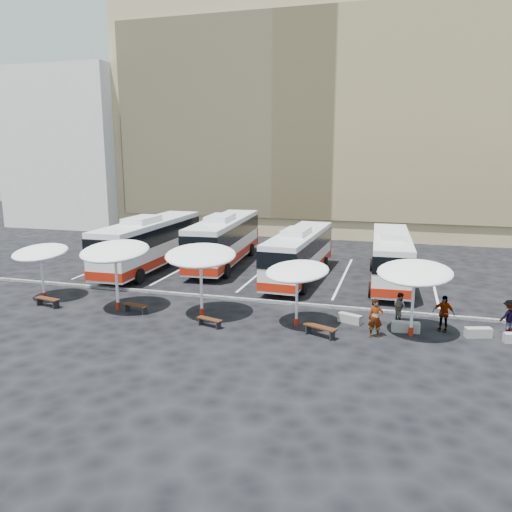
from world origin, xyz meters
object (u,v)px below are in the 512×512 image
(sunshade_3, at_px, (297,272))
(wood_bench_0, at_px, (47,300))
(sunshade_0, at_px, (40,253))
(conc_bench_1, at_px, (406,327))
(sunshade_1, at_px, (115,251))
(wood_bench_3, at_px, (320,329))
(sunshade_2, at_px, (201,256))
(bus_0, at_px, (150,242))
(passenger_0, at_px, (375,318))
(sunshade_4, at_px, (415,273))
(wood_bench_1, at_px, (136,306))
(wood_bench_2, at_px, (210,320))
(bus_2, at_px, (299,252))
(passenger_3, at_px, (508,316))
(conc_bench_2, at_px, (478,333))
(passenger_1, at_px, (400,307))
(bus_3, at_px, (391,256))
(passenger_2, at_px, (443,313))
(bus_1, at_px, (224,239))
(conc_bench_0, at_px, (350,319))

(sunshade_3, distance_m, wood_bench_0, 14.46)
(sunshade_0, bearing_deg, conc_bench_1, 0.26)
(sunshade_1, height_order, wood_bench_3, sunshade_1)
(sunshade_2, xyz_separation_m, conc_bench_1, (10.48, 0.53, -3.06))
(bus_0, distance_m, passenger_0, 19.68)
(sunshade_4, relative_size, conc_bench_1, 3.05)
(conc_bench_1, bearing_deg, sunshade_3, -173.60)
(bus_0, bearing_deg, sunshade_4, -26.55)
(wood_bench_1, height_order, conc_bench_1, conc_bench_1)
(wood_bench_2, bearing_deg, bus_0, 129.69)
(bus_2, relative_size, sunshade_3, 2.75)
(bus_2, bearing_deg, passenger_3, -29.90)
(sunshade_2, height_order, wood_bench_1, sunshade_2)
(sunshade_1, relative_size, conc_bench_1, 2.92)
(sunshade_2, xyz_separation_m, sunshade_3, (5.16, -0.07, -0.49))
(conc_bench_2, height_order, passenger_0, passenger_0)
(wood_bench_2, relative_size, passenger_3, 0.90)
(wood_bench_0, bearing_deg, bus_2, 39.52)
(bus_0, distance_m, conc_bench_1, 20.44)
(sunshade_0, height_order, passenger_1, sunshade_0)
(bus_3, height_order, sunshade_4, sunshade_4)
(sunshade_0, xyz_separation_m, passenger_2, (22.58, 0.73, -1.91))
(passenger_2, bearing_deg, wood_bench_2, -146.95)
(bus_1, distance_m, passenger_2, 18.90)
(wood_bench_1, xyz_separation_m, conc_bench_1, (14.17, 0.98, -0.11))
(wood_bench_1, bearing_deg, sunshade_0, 172.44)
(sunshade_3, bearing_deg, passenger_0, -7.82)
(sunshade_4, xyz_separation_m, wood_bench_3, (-4.16, -1.39, -2.69))
(bus_2, distance_m, sunshade_1, 12.84)
(sunshade_4, bearing_deg, conc_bench_1, 120.09)
(passenger_3, bearing_deg, wood_bench_0, -26.72)
(bus_0, xyz_separation_m, conc_bench_2, (21.70, -8.55, -1.85))
(conc_bench_1, xyz_separation_m, passenger_1, (-0.29, 1.60, 0.51))
(bus_1, bearing_deg, wood_bench_2, -77.23)
(bus_0, relative_size, sunshade_2, 2.80)
(wood_bench_1, distance_m, passenger_2, 16.01)
(conc_bench_0, bearing_deg, wood_bench_3, -116.07)
(wood_bench_2, height_order, conc_bench_0, conc_bench_0)
(sunshade_2, distance_m, conc_bench_0, 8.40)
(wood_bench_2, distance_m, passenger_0, 8.13)
(sunshade_4, distance_m, passenger_1, 3.12)
(sunshade_0, xyz_separation_m, sunshade_3, (15.52, -0.50, 0.00))
(conc_bench_2, height_order, passenger_2, passenger_2)
(conc_bench_1, bearing_deg, conc_bench_2, 3.64)
(bus_1, relative_size, passenger_2, 7.08)
(bus_0, bearing_deg, wood_bench_0, -96.86)
(sunshade_3, height_order, sunshade_4, sunshade_4)
(sunshade_2, bearing_deg, wood_bench_2, -55.19)
(sunshade_3, distance_m, conc_bench_1, 5.93)
(sunshade_2, distance_m, wood_bench_3, 7.29)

